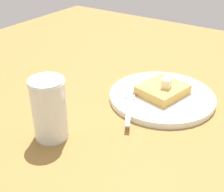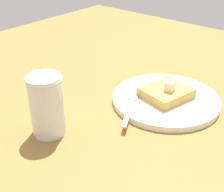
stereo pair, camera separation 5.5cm
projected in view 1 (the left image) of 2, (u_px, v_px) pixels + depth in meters
The scene contains 6 objects.
table_surface at pixel (114, 101), 69.07cm from camera, with size 120.10×120.10×2.24cm, color olive.
plate at pixel (162, 96), 66.97cm from camera, with size 22.47×22.47×1.28cm.
toast_slice_center at pixel (162, 90), 66.20cm from camera, with size 9.35×8.23×2.04cm, color gold.
butter_pat_primary at pixel (166, 83), 64.51cm from camera, with size 2.00×1.80×2.00cm, color #F2F0C4.
fork at pixel (130, 101), 63.78cm from camera, with size 14.73×8.92×0.36cm.
syrup_jar at pixel (50, 111), 53.41cm from camera, with size 6.28×6.28×11.24cm.
Camera 1 is at (49.61, 33.05, 36.03)cm, focal length 50.00 mm.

